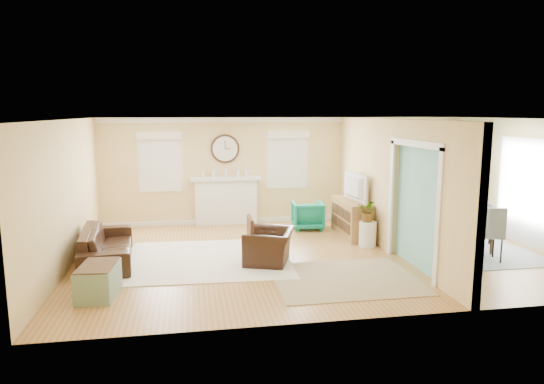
{
  "coord_description": "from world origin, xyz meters",
  "views": [
    {
      "loc": [
        -2.36,
        -8.81,
        2.73
      ],
      "look_at": [
        -0.8,
        0.3,
        1.2
      ],
      "focal_mm": 32.0,
      "sensor_mm": 36.0,
      "label": 1
    }
  ],
  "objects_px": {
    "sofa": "(107,245)",
    "dining_table": "(452,231)",
    "credenza": "(351,218)",
    "green_chair": "(308,215)",
    "eames_chair": "(269,246)"
  },
  "relations": [
    {
      "from": "sofa",
      "to": "eames_chair",
      "type": "relative_size",
      "value": 2.29
    },
    {
      "from": "sofa",
      "to": "dining_table",
      "type": "xyz_separation_m",
      "value": [
        6.84,
        -0.04,
        -0.02
      ]
    },
    {
      "from": "sofa",
      "to": "green_chair",
      "type": "height_order",
      "value": "green_chair"
    },
    {
      "from": "eames_chair",
      "to": "green_chair",
      "type": "distance_m",
      "value": 2.76
    },
    {
      "from": "green_chair",
      "to": "sofa",
      "type": "bearing_deg",
      "value": 28.65
    },
    {
      "from": "dining_table",
      "to": "sofa",
      "type": "bearing_deg",
      "value": 86.2
    },
    {
      "from": "green_chair",
      "to": "credenza",
      "type": "distance_m",
      "value": 1.12
    },
    {
      "from": "eames_chair",
      "to": "dining_table",
      "type": "height_order",
      "value": "eames_chair"
    },
    {
      "from": "sofa",
      "to": "green_chair",
      "type": "xyz_separation_m",
      "value": [
        4.24,
        1.88,
        0.01
      ]
    },
    {
      "from": "eames_chair",
      "to": "credenza",
      "type": "xyz_separation_m",
      "value": [
        2.13,
        1.65,
        0.09
      ]
    },
    {
      "from": "credenza",
      "to": "dining_table",
      "type": "bearing_deg",
      "value": -32.69
    },
    {
      "from": "eames_chair",
      "to": "credenza",
      "type": "bearing_deg",
      "value": 147.19
    },
    {
      "from": "green_chair",
      "to": "dining_table",
      "type": "height_order",
      "value": "green_chair"
    },
    {
      "from": "green_chair",
      "to": "dining_table",
      "type": "relative_size",
      "value": 0.42
    },
    {
      "from": "credenza",
      "to": "sofa",
      "type": "bearing_deg",
      "value": -167.62
    }
  ]
}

